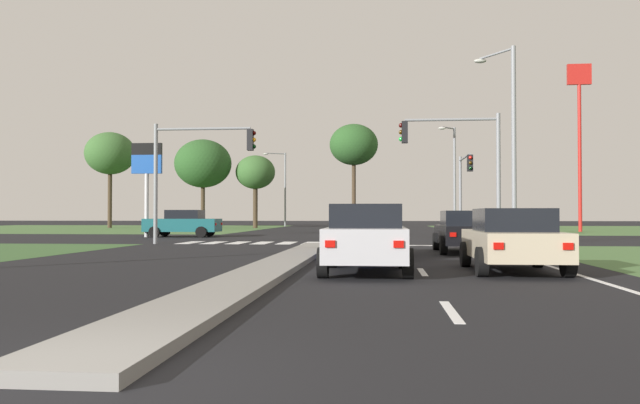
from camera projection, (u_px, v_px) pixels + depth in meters
name	position (u px, v px, depth m)	size (l,w,h in m)	color
ground_plane	(334.00, 239.00, 34.67)	(200.00, 200.00, 0.00)	black
grass_verge_far_left	(89.00, 228.00, 61.47)	(35.00, 35.00, 0.01)	#476B38
grass_verge_far_right	(640.00, 229.00, 56.64)	(35.00, 35.00, 0.01)	#476B38
median_island_near	(277.00, 265.00, 15.76)	(1.20, 22.00, 0.14)	gray
median_island_far	(353.00, 228.00, 59.55)	(1.20, 36.00, 0.14)	gray
lane_dash_near	(451.00, 311.00, 8.68)	(0.14, 2.00, 0.01)	silver
lane_dash_second	(422.00, 272.00, 14.65)	(0.14, 2.00, 0.01)	silver
lane_dash_third	(410.00, 255.00, 20.63)	(0.14, 2.00, 0.01)	silver
lane_dash_fourth	(404.00, 246.00, 26.60)	(0.14, 2.00, 0.01)	silver
edge_line_right	(552.00, 267.00, 16.10)	(0.14, 24.00, 0.01)	silver
stop_bar_near	(410.00, 245.00, 27.34)	(6.40, 0.50, 0.01)	silver
crosswalk_bar_near	(190.00, 243.00, 30.10)	(0.70, 2.80, 0.01)	silver
crosswalk_bar_second	(214.00, 243.00, 29.99)	(0.70, 2.80, 0.01)	silver
crosswalk_bar_third	(238.00, 243.00, 29.88)	(0.70, 2.80, 0.01)	silver
crosswalk_bar_fourth	(263.00, 243.00, 29.77)	(0.70, 2.80, 0.01)	silver
crosswalk_bar_fifth	(287.00, 243.00, 29.66)	(0.70, 2.80, 0.01)	silver
crosswalk_bar_sixth	(311.00, 243.00, 29.55)	(0.70, 2.80, 0.01)	silver
crosswalk_bar_seventh	(336.00, 243.00, 29.45)	(0.70, 2.80, 0.01)	silver
crosswalk_bar_eighth	(361.00, 243.00, 29.34)	(0.70, 2.80, 0.01)	silver
car_beige_near	(512.00, 239.00, 14.78)	(2.00, 4.18, 1.46)	#BCAD8E
car_silver_second	(366.00, 238.00, 14.50)	(1.98, 4.17, 1.56)	#B7B7BC
car_teal_third	(183.00, 223.00, 37.86)	(4.39, 2.03, 1.60)	#19565B
car_black_fourth	(466.00, 231.00, 22.31)	(2.02, 4.57, 1.46)	black
car_blue_fifth	(373.00, 232.00, 20.10)	(1.96, 4.54, 1.51)	navy
traffic_signal_far_right	(464.00, 179.00, 38.76)	(0.32, 4.80, 5.02)	gray
traffic_signal_near_left	(193.00, 161.00, 28.73)	(4.70, 0.32, 5.44)	gray
traffic_signal_near_right	(462.00, 155.00, 27.60)	(4.35, 0.32, 5.70)	gray
street_lamp_second	(510.00, 133.00, 27.36)	(1.51, 1.98, 8.53)	gray
street_lamp_third	(453.00, 173.00, 48.82)	(1.43, 1.44, 8.02)	gray
street_lamp_fourth	(283.00, 185.00, 72.03)	(2.43, 1.36, 8.30)	gray
fastfood_pole_sign	(579.00, 111.00, 49.46)	(1.80, 0.40, 13.01)	red
fuel_price_totem	(147.00, 169.00, 37.59)	(1.80, 0.24, 5.54)	silver
treeline_near	(110.00, 154.00, 64.22)	(5.00, 5.00, 9.63)	#423323
treeline_second	(203.00, 164.00, 62.75)	(5.58, 5.58, 8.72)	#423323
treeline_third	(255.00, 173.00, 63.15)	(3.91, 3.91, 7.19)	#423323
treeline_fourth	(354.00, 145.00, 61.16)	(4.64, 4.64, 10.02)	#423323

